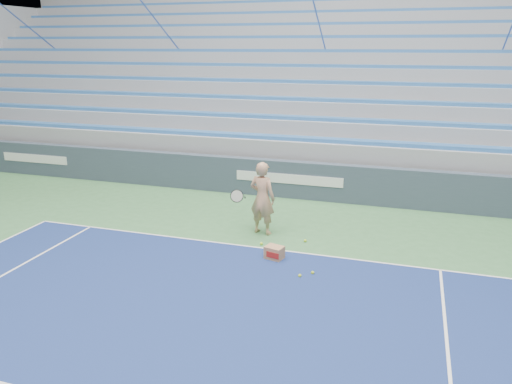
# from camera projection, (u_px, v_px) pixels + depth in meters

# --- Properties ---
(sponsor_barrier) EXTENTS (30.00, 0.32, 1.10)m
(sponsor_barrier) POSITION_uv_depth(u_px,v_px,m) (290.00, 179.00, 14.73)
(sponsor_barrier) COLOR #354251
(sponsor_barrier) RESTS_ON ground
(bleachers) EXTENTS (31.00, 9.15, 7.30)m
(bleachers) POSITION_uv_depth(u_px,v_px,m) (326.00, 98.00, 19.45)
(bleachers) COLOR gray
(bleachers) RESTS_ON ground
(tennis_player) EXTENTS (0.96, 0.89, 1.76)m
(tennis_player) POSITION_uv_depth(u_px,v_px,m) (262.00, 198.00, 11.79)
(tennis_player) COLOR tan
(tennis_player) RESTS_ON ground
(ball_box) EXTENTS (0.43, 0.37, 0.28)m
(ball_box) POSITION_uv_depth(u_px,v_px,m) (274.00, 253.00, 10.56)
(ball_box) COLOR #AA7852
(ball_box) RESTS_ON ground
(tennis_ball_0) EXTENTS (0.07, 0.07, 0.07)m
(tennis_ball_0) POSITION_uv_depth(u_px,v_px,m) (313.00, 273.00, 9.88)
(tennis_ball_0) COLOR #C2DC2D
(tennis_ball_0) RESTS_ON ground
(tennis_ball_1) EXTENTS (0.07, 0.07, 0.07)m
(tennis_ball_1) POSITION_uv_depth(u_px,v_px,m) (300.00, 276.00, 9.75)
(tennis_ball_1) COLOR #C2DC2D
(tennis_ball_1) RESTS_ON ground
(tennis_ball_2) EXTENTS (0.07, 0.07, 0.07)m
(tennis_ball_2) POSITION_uv_depth(u_px,v_px,m) (261.00, 244.00, 11.32)
(tennis_ball_2) COLOR #C2DC2D
(tennis_ball_2) RESTS_ON ground
(tennis_ball_3) EXTENTS (0.07, 0.07, 0.07)m
(tennis_ball_3) POSITION_uv_depth(u_px,v_px,m) (305.00, 241.00, 11.49)
(tennis_ball_3) COLOR #C2DC2D
(tennis_ball_3) RESTS_ON ground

